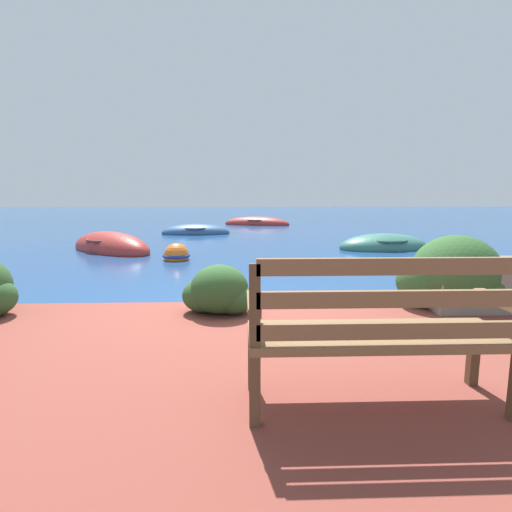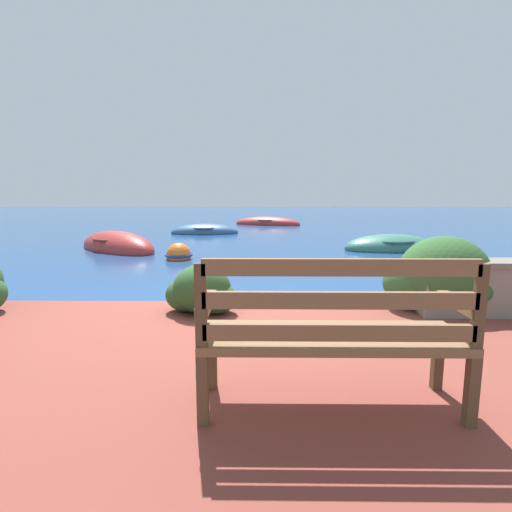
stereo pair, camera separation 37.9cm
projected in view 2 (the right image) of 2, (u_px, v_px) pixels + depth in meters
ground_plane at (214, 319)px, 4.73m from camera, size 80.00×80.00×0.00m
park_bench at (333, 331)px, 2.27m from camera, size 1.53×0.48×0.93m
hedge_clump_left at (201, 292)px, 4.23m from camera, size 0.77×0.55×0.52m
hedge_clump_centre at (441, 278)px, 4.31m from camera, size 1.19×0.86×0.81m
rowboat_nearest at (117, 247)px, 10.50m from camera, size 2.98×2.81×0.88m
rowboat_mid at (390, 247)px, 10.56m from camera, size 2.60×1.56×0.72m
rowboat_far at (205, 232)px, 14.78m from camera, size 2.55×1.27×0.64m
rowboat_outer at (268, 224)px, 18.94m from camera, size 3.34×1.98×0.68m
mooring_buoy at (179, 255)px, 9.01m from camera, size 0.62×0.62×0.56m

